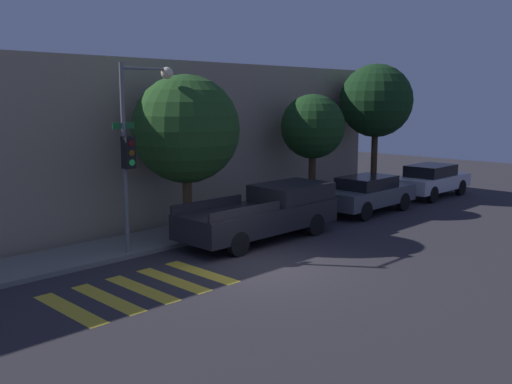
{
  "coord_description": "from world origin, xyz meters",
  "views": [
    {
      "loc": [
        -10.83,
        -10.41,
        4.57
      ],
      "look_at": [
        1.93,
        2.1,
        1.6
      ],
      "focal_mm": 40.0,
      "sensor_mm": 36.0,
      "label": 1
    }
  ],
  "objects_px": {
    "traffic_light_pole": "(136,134)",
    "tree_midblock": "(313,127)",
    "pickup_truck": "(266,212)",
    "sedan_middle": "(431,180)",
    "sedan_near_corner": "(368,193)",
    "tree_near_corner": "(186,129)",
    "tree_far_end": "(376,101)"
  },
  "relations": [
    {
      "from": "traffic_light_pole",
      "to": "pickup_truck",
      "type": "distance_m",
      "value": 5.0
    },
    {
      "from": "traffic_light_pole",
      "to": "pickup_truck",
      "type": "height_order",
      "value": "traffic_light_pole"
    },
    {
      "from": "tree_far_end",
      "to": "pickup_truck",
      "type": "bearing_deg",
      "value": -168.33
    },
    {
      "from": "traffic_light_pole",
      "to": "pickup_truck",
      "type": "bearing_deg",
      "value": -17.44
    },
    {
      "from": "traffic_light_pole",
      "to": "tree_midblock",
      "type": "height_order",
      "value": "traffic_light_pole"
    },
    {
      "from": "traffic_light_pole",
      "to": "tree_near_corner",
      "type": "bearing_deg",
      "value": 15.5
    },
    {
      "from": "pickup_truck",
      "to": "sedan_middle",
      "type": "relative_size",
      "value": 1.29
    },
    {
      "from": "pickup_truck",
      "to": "tree_near_corner",
      "type": "distance_m",
      "value": 3.72
    },
    {
      "from": "pickup_truck",
      "to": "tree_midblock",
      "type": "xyz_separation_m",
      "value": [
        4.72,
        1.91,
        2.51
      ]
    },
    {
      "from": "traffic_light_pole",
      "to": "tree_far_end",
      "type": "height_order",
      "value": "tree_far_end"
    },
    {
      "from": "sedan_middle",
      "to": "tree_near_corner",
      "type": "distance_m",
      "value": 13.3
    },
    {
      "from": "pickup_truck",
      "to": "tree_far_end",
      "type": "distance_m",
      "value": 10.07
    },
    {
      "from": "traffic_light_pole",
      "to": "sedan_near_corner",
      "type": "bearing_deg",
      "value": -7.28
    },
    {
      "from": "tree_far_end",
      "to": "traffic_light_pole",
      "type": "bearing_deg",
      "value": -177.24
    },
    {
      "from": "pickup_truck",
      "to": "tree_near_corner",
      "type": "relative_size",
      "value": 1.08
    },
    {
      "from": "sedan_near_corner",
      "to": "tree_midblock",
      "type": "bearing_deg",
      "value": 121.83
    },
    {
      "from": "pickup_truck",
      "to": "tree_far_end",
      "type": "relative_size",
      "value": 0.95
    },
    {
      "from": "sedan_near_corner",
      "to": "sedan_middle",
      "type": "bearing_deg",
      "value": -0.0
    },
    {
      "from": "tree_near_corner",
      "to": "tree_far_end",
      "type": "relative_size",
      "value": 0.87
    },
    {
      "from": "sedan_middle",
      "to": "tree_far_end",
      "type": "distance_m",
      "value": 4.49
    },
    {
      "from": "traffic_light_pole",
      "to": "pickup_truck",
      "type": "relative_size",
      "value": 0.96
    },
    {
      "from": "tree_far_end",
      "to": "tree_midblock",
      "type": "bearing_deg",
      "value": 180.0
    },
    {
      "from": "tree_midblock",
      "to": "tree_far_end",
      "type": "distance_m",
      "value": 4.64
    },
    {
      "from": "tree_far_end",
      "to": "sedan_middle",
      "type": "bearing_deg",
      "value": -45.37
    },
    {
      "from": "tree_near_corner",
      "to": "tree_midblock",
      "type": "xyz_separation_m",
      "value": [
        6.46,
        0.0,
        -0.16
      ]
    },
    {
      "from": "pickup_truck",
      "to": "traffic_light_pole",
      "type": "bearing_deg",
      "value": 162.56
    },
    {
      "from": "tree_midblock",
      "to": "tree_far_end",
      "type": "bearing_deg",
      "value": 0.0
    },
    {
      "from": "pickup_truck",
      "to": "sedan_middle",
      "type": "xyz_separation_m",
      "value": [
        11.13,
        0.0,
        -0.08
      ]
    },
    {
      "from": "tree_near_corner",
      "to": "tree_far_end",
      "type": "xyz_separation_m",
      "value": [
        10.98,
        0.0,
        0.85
      ]
    },
    {
      "from": "tree_near_corner",
      "to": "tree_midblock",
      "type": "bearing_deg",
      "value": 0.0
    },
    {
      "from": "tree_near_corner",
      "to": "tree_midblock",
      "type": "relative_size",
      "value": 1.13
    },
    {
      "from": "sedan_near_corner",
      "to": "tree_midblock",
      "type": "distance_m",
      "value": 3.44
    }
  ]
}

